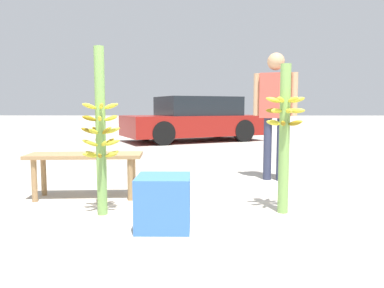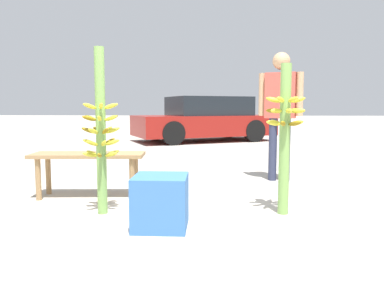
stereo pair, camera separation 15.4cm
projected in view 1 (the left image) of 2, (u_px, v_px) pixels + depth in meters
ground_plane at (186, 224)px, 3.25m from camera, size 80.00×80.00×0.00m
banana_stalk_left at (101, 132)px, 3.47m from camera, size 0.37×0.37×1.57m
banana_stalk_center at (284, 132)px, 3.54m from camera, size 0.37×0.37×1.42m
vendor_person at (275, 104)px, 5.11m from camera, size 0.59×0.31×1.74m
market_bench at (85, 161)px, 4.16m from camera, size 1.27×0.50×0.50m
parked_car at (194, 120)px, 11.12m from camera, size 4.41×3.34×1.31m
produce_crate at (164, 202)px, 3.13m from camera, size 0.44×0.44×0.44m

